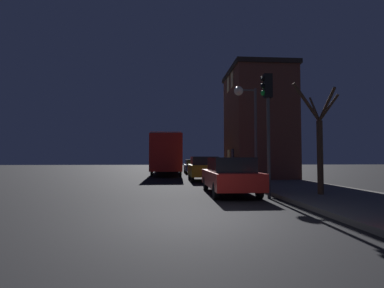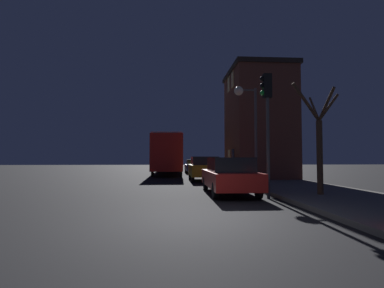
% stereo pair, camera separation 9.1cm
% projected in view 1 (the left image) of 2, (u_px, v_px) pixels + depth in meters
% --- Properties ---
extents(ground_plane, '(120.00, 120.00, 0.00)m').
position_uv_depth(ground_plane, '(205.00, 220.00, 7.25)').
color(ground_plane, black).
extents(brick_building, '(4.19, 5.56, 7.66)m').
position_uv_depth(brick_building, '(258.00, 123.00, 21.29)').
color(brick_building, brown).
rests_on(brick_building, sidewalk).
extents(streetlamp, '(1.22, 0.49, 5.16)m').
position_uv_depth(streetlamp, '(246.00, 111.00, 15.87)').
color(streetlamp, '#4C4C4C').
rests_on(streetlamp, sidewalk).
extents(traffic_light, '(0.43, 0.24, 4.64)m').
position_uv_depth(traffic_light, '(267.00, 109.00, 11.14)').
color(traffic_light, '#4C4C4C').
rests_on(traffic_light, ground).
extents(bare_tree, '(1.83, 2.61, 4.15)m').
position_uv_depth(bare_tree, '(319.00, 141.00, 11.20)').
color(bare_tree, '#473323').
rests_on(bare_tree, sidewalk).
extents(bus, '(2.52, 11.97, 3.50)m').
position_uv_depth(bus, '(167.00, 152.00, 28.20)').
color(bus, red).
rests_on(bus, ground).
extents(car_near_lane, '(1.79, 4.76, 1.52)m').
position_uv_depth(car_near_lane, '(230.00, 175.00, 12.40)').
color(car_near_lane, '#B21E19').
rests_on(car_near_lane, ground).
extents(car_mid_lane, '(1.86, 4.10, 1.59)m').
position_uv_depth(car_mid_lane, '(204.00, 168.00, 19.77)').
color(car_mid_lane, olive).
rests_on(car_mid_lane, ground).
extents(car_far_lane, '(1.84, 4.39, 1.35)m').
position_uv_depth(car_far_lane, '(194.00, 166.00, 29.55)').
color(car_far_lane, navy).
rests_on(car_far_lane, ground).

